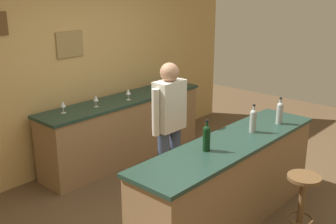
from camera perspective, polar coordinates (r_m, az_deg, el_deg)
The scene contains 14 objects.
ground_plane at distance 4.74m, azimuth 4.22°, elevation -13.29°, with size 10.00×10.00×0.00m, color brown.
back_wall at distance 5.63m, azimuth -12.13°, elevation 6.68°, with size 6.00×0.09×2.80m.
bar_counter at distance 4.32m, azimuth 8.60°, elevation -9.74°, with size 2.50×0.60×0.92m.
side_counter at distance 5.84m, azimuth -6.04°, elevation -2.33°, with size 2.63×0.56×0.90m.
bartender at distance 4.56m, azimuth 0.20°, elevation -1.53°, with size 0.52×0.21×1.62m.
bar_stool at distance 4.22m, azimuth 18.30°, elevation -11.18°, with size 0.32×0.32×0.68m.
wine_bottle_a at distance 3.83m, azimuth 5.43°, elevation -3.53°, with size 0.07×0.07×0.31m.
wine_bottle_b at distance 4.38m, azimuth 11.85°, elevation -1.09°, with size 0.07×0.07×0.31m.
wine_bottle_c at distance 4.71m, azimuth 15.39°, elevation -0.02°, with size 0.07×0.07×0.31m.
wine_glass_a at distance 5.16m, azimuth -14.53°, elevation 1.03°, with size 0.07×0.07×0.16m.
wine_glass_b at distance 5.34m, azimuth -10.10°, elevation 1.86°, with size 0.07×0.07×0.16m.
wine_glass_c at distance 5.61m, azimuth -5.60°, elevation 2.80°, with size 0.07×0.07×0.16m.
wine_glass_d at distance 6.37m, azimuth 0.07°, elevation 4.67°, with size 0.07×0.07×0.16m.
coffee_mug at distance 6.12m, azimuth -1.21°, elevation 3.54°, with size 0.12×0.08×0.09m.
Camera 1 is at (-3.24, -2.48, 2.42)m, focal length 43.46 mm.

